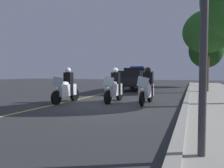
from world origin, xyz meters
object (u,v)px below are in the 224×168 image
object	(u,v)px
police_motorcycle_lead_right	(114,88)
tree_behind_suv	(206,50)
tree_far_back	(207,32)
police_motorcycle_lead_left	(66,88)
police_suv	(137,78)
police_motorcycle_trailing	(147,89)

from	to	relation	value
police_motorcycle_lead_right	tree_behind_suv	world-z (taller)	tree_behind_suv
police_motorcycle_lead_right	tree_behind_suv	bearing A→B (deg)	161.66
tree_far_back	tree_behind_suv	bearing A→B (deg)	177.42
tree_far_back	police_motorcycle_lead_right	bearing A→B (deg)	-32.18
police_motorcycle_lead_left	tree_far_back	xyz separation A→B (m)	(-8.31, 6.69, 3.77)
police_motorcycle_lead_left	tree_behind_suv	size ratio (longest dim) A/B	0.37
police_motorcycle_lead_right	tree_behind_suv	size ratio (longest dim) A/B	0.37
police_suv	tree_behind_suv	world-z (taller)	tree_behind_suv
police_motorcycle_lead_right	tree_far_back	distance (m)	9.39
police_motorcycle_lead_right	police_suv	world-z (taller)	police_suv
police_motorcycle_trailing	tree_behind_suv	world-z (taller)	tree_behind_suv
police_motorcycle_lead_left	police_motorcycle_lead_right	bearing A→B (deg)	116.03
police_motorcycle_lead_left	police_motorcycle_trailing	xyz separation A→B (m)	(-0.98, 3.75, 0.00)
police_motorcycle_lead_left	tree_far_back	world-z (taller)	tree_far_back
police_motorcycle_lead_left	police_motorcycle_trailing	world-z (taller)	same
police_motorcycle_lead_left	police_motorcycle_lead_right	distance (m)	2.35
police_suv	tree_behind_suv	size ratio (longest dim) A/B	0.87
police_motorcycle_lead_right	tree_far_back	size ratio (longest dim) A/B	0.36
police_motorcycle_trailing	tree_behind_suv	xyz separation A→B (m)	(-14.90, 3.28, 3.22)
police_motorcycle_lead_left	police_motorcycle_trailing	distance (m)	3.88
police_motorcycle_lead_left	tree_behind_suv	bearing A→B (deg)	156.10
tree_far_back	tree_behind_suv	size ratio (longest dim) A/B	1.04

